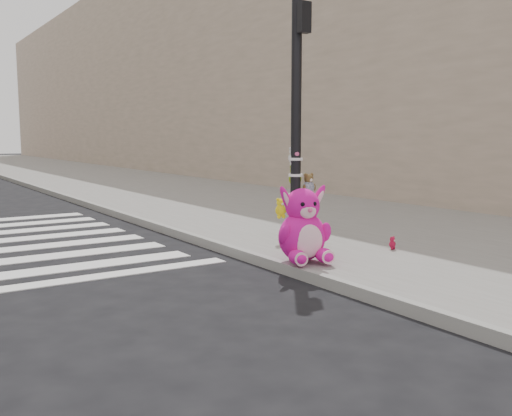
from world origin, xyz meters
TOP-DOWN VIEW (x-y plane):
  - ground at (0.00, 0.00)m, footprint 120.00×120.00m
  - sidewalk_near at (5.00, 10.00)m, footprint 7.00×80.00m
  - curb_edge at (1.55, 10.00)m, footprint 0.12×80.00m
  - bld_near at (10.50, 20.00)m, footprint 5.00×60.00m
  - signal_pole at (2.62, 1.81)m, footprint 0.66×0.49m
  - pink_bunny at (1.79, 0.57)m, footprint 0.79×0.88m
  - red_teddy at (3.40, 0.50)m, footprint 0.15×0.11m

SIDE VIEW (x-z plane):
  - ground at x=0.00m, z-range 0.00..0.00m
  - sidewalk_near at x=5.00m, z-range 0.00..0.14m
  - curb_edge at x=1.55m, z-range -0.01..0.15m
  - red_teddy at x=3.40m, z-range 0.14..0.33m
  - pink_bunny at x=1.79m, z-range 0.04..1.08m
  - signal_pole at x=2.62m, z-range -0.14..3.86m
  - bld_near at x=10.50m, z-range 0.00..10.00m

